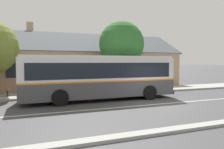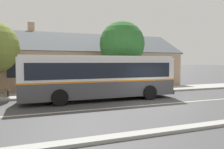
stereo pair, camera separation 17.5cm
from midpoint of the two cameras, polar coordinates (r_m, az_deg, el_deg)
The scene contains 8 objects.
ground_plane at distance 13.96m, azimuth 12.27°, elevation -7.61°, with size 300.00×300.00×0.00m, color #424244.
sidewalk_far at distance 19.18m, azimuth 2.37°, elevation -4.35°, with size 60.00×3.00×0.15m, color #9E9E99.
curb_near at distance 10.41m, azimuth 27.05°, elevation -11.31°, with size 60.00×0.50×0.12m, color #9E9E99.
lane_divider_stripe at distance 13.96m, azimuth 12.27°, elevation -7.59°, with size 60.00×0.16×0.01m, color beige.
community_building at distance 25.18m, azimuth -7.35°, elevation 1.67°, with size 20.62×9.13×6.89m.
transit_bus at distance 15.13m, azimuth -2.89°, elevation -0.44°, with size 10.59×2.79×3.04m.
street_tree_primary at distance 20.01m, azimuth 2.89°, elevation 7.96°, with size 4.09×4.09×6.32m.
bus_stop_sign at distance 19.37m, azimuth 10.78°, elevation 0.33°, with size 0.36×0.07×2.40m.
Camera 2 is at (-7.46, -11.48, 2.62)m, focal length 35.00 mm.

